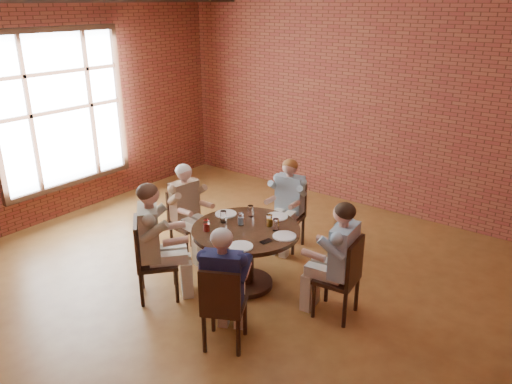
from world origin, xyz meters
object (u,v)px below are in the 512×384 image
Objects in this scene: diner_d at (156,242)px; chair_e at (223,305)px; smartphone at (266,241)px; diner_b at (288,205)px; chair_a at (344,275)px; diner_c at (188,211)px; chair_d at (149,256)px; chair_b at (290,212)px; diner_a at (338,260)px; chair_c at (185,219)px; dining_table at (246,245)px; diner_e at (224,288)px.

chair_e is at bearing -151.57° from diner_d.
diner_b is at bearing 127.16° from smartphone.
chair_e reaches higher than smartphone.
diner_c reaches higher than chair_a.
chair_b is at bearing -64.15° from chair_d.
diner_a is 1.68m from chair_b.
chair_d is at bearing -149.00° from chair_c.
chair_d is (-0.72, -0.84, -0.01)m from dining_table.
chair_d is 6.93× the size of smartphone.
diner_c is at bearing -141.67° from diner_b.
diner_c is at bearing -96.69° from chair_a.
chair_b is (-0.18, 1.19, -0.04)m from dining_table.
chair_b is 0.99× the size of chair_e.
chair_b is at bearing 90.00° from diner_b.
smartphone is at bearing -74.83° from diner_b.
chair_a is 1.69m from diner_b.
diner_c is at bearing -24.86° from diner_d.
chair_c is (-1.15, 0.15, -0.04)m from dining_table.
chair_c is at bearing -21.41° from diner_d.
chair_e is (0.71, -2.22, 0.00)m from chair_b.
chair_b is 1.38m from diner_c.
dining_table is at bearing -90.00° from diner_b.
diner_a reaches higher than chair_d.
smartphone is (0.56, -1.32, 0.27)m from chair_b.
diner_b is at bearing -64.97° from chair_d.
dining_table is 1.35× the size of chair_a.
dining_table is 0.98× the size of diner_e.
diner_a is at bearing -46.31° from diner_b.
smartphone is (1.53, -0.29, 0.27)m from chair_c.
diner_a is 1.25m from diner_e.
chair_d is (0.43, -0.99, 0.03)m from chair_c.
diner_d is at bearing -69.74° from diner_a.
diner_a is 0.95× the size of diner_d.
diner_d is 1.08× the size of diner_e.
diner_e is (0.68, -2.15, 0.14)m from chair_b.
chair_c is 1.58m from smartphone.
dining_table is 1.20m from chair_a.
diner_e is (1.57, -1.11, 0.01)m from diner_c.
diner_b is 1.39× the size of chair_e.
diner_a reaches higher than dining_table.
chair_e is (1.19, -0.26, -0.19)m from diner_d.
diner_d is (0.06, 0.07, 0.17)m from chair_d.
diner_a is 9.44× the size of smartphone.
chair_d is 1.27m from chair_e.
diner_c is at bearing -177.50° from smartphone.
diner_c reaches higher than smartphone.
chair_a is at bearing -46.12° from chair_b.
chair_e is 6.51× the size of smartphone.
chair_e is at bearing -67.26° from smartphone.
diner_e is (0.50, -0.96, 0.10)m from dining_table.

